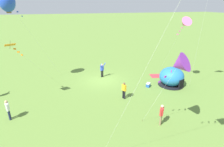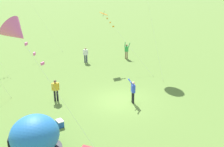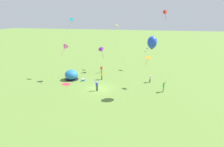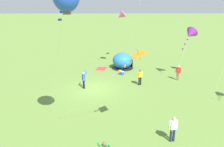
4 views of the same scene
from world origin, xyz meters
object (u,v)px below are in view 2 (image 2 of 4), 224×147
(popup_tent, at_px, (35,136))
(person_flying_kite, at_px, (133,91))
(cooler_box, at_px, (60,123))
(person_with_toddler, at_px, (86,54))
(kite_pink, at_px, (17,32))
(kite_orange, at_px, (106,16))
(person_arms_raised, at_px, (127,50))
(person_center_field, at_px, (56,89))

(popup_tent, bearing_deg, person_flying_kite, -31.93)
(popup_tent, distance_m, cooler_box, 2.82)
(person_with_toddler, relative_size, person_flying_kite, 0.91)
(person_with_toddler, height_order, kite_pink, kite_pink)
(person_flying_kite, relative_size, kite_pink, 0.25)
(person_with_toddler, bearing_deg, kite_orange, -104.51)
(person_arms_raised, xyz_separation_m, kite_orange, (-3.08, 1.73, 4.27))
(person_arms_raised, distance_m, kite_orange, 5.54)
(person_center_field, distance_m, kite_pink, 9.21)
(person_with_toddler, height_order, person_flying_kite, person_flying_kite)
(person_center_field, height_order, kite_pink, kite_pink)
(person_flying_kite, bearing_deg, kite_pink, 152.14)
(person_flying_kite, distance_m, kite_pink, 10.56)
(person_center_field, xyz_separation_m, person_arms_raised, (12.29, -3.55, 0.03))
(person_with_toddler, distance_m, kite_orange, 5.01)
(cooler_box, bearing_deg, kite_pink, 179.32)
(person_center_field, bearing_deg, person_with_toddler, 3.90)
(cooler_box, xyz_separation_m, person_flying_kite, (4.30, -4.10, 0.78))
(person_center_field, distance_m, kite_orange, 10.33)
(popup_tent, relative_size, person_center_field, 1.63)
(popup_tent, height_order, person_flying_kite, popup_tent)
(popup_tent, relative_size, person_flying_kite, 1.49)
(person_flying_kite, relative_size, person_arms_raised, 1.00)
(popup_tent, relative_size, kite_pink, 0.38)
(popup_tent, bearing_deg, person_arms_raised, -6.50)
(kite_orange, bearing_deg, person_arms_raised, -29.39)
(popup_tent, distance_m, person_arms_raised, 18.55)
(person_flying_kite, bearing_deg, person_with_toddler, 35.79)
(popup_tent, bearing_deg, kite_orange, -1.37)
(kite_pink, distance_m, kite_orange, 16.26)
(popup_tent, distance_m, kite_orange, 15.94)
(person_flying_kite, bearing_deg, popup_tent, 148.07)
(person_arms_raised, relative_size, kite_pink, 0.25)
(kite_orange, bearing_deg, popup_tent, 178.63)
(cooler_box, xyz_separation_m, person_with_toddler, (13.30, 2.39, 0.74))
(cooler_box, xyz_separation_m, kite_orange, (12.66, -0.10, 5.05))
(popup_tent, height_order, person_arms_raised, popup_tent)
(cooler_box, xyz_separation_m, person_center_field, (3.45, 1.71, 0.74))
(popup_tent, relative_size, cooler_box, 4.40)
(person_flying_kite, xyz_separation_m, kite_orange, (8.36, 4.00, 4.27))
(cooler_box, distance_m, kite_pink, 7.41)
(popup_tent, distance_m, kite_pink, 5.80)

